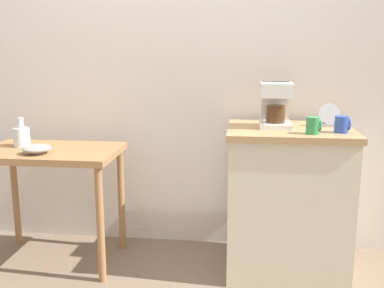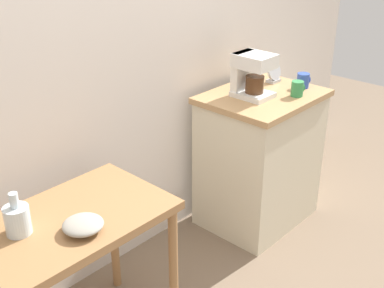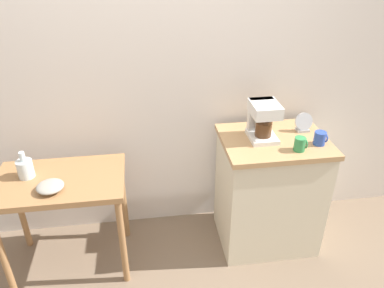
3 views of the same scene
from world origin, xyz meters
name	(u,v)px [view 1 (image 1 of 3)]	position (x,y,z in m)	size (l,w,h in m)	color
ground_plane	(163,265)	(0.00, 0.00, 0.00)	(8.00, 8.00, 0.00)	#7A6651
back_wall	(187,38)	(0.10, 0.44, 1.40)	(4.40, 0.10, 2.80)	silver
wooden_table	(51,166)	(-0.69, -0.01, 0.63)	(0.83, 0.53, 0.73)	#9E7044
kitchen_counter	(287,200)	(0.75, 0.05, 0.44)	(0.72, 0.57, 0.88)	beige
bowl_stoneware	(36,149)	(-0.72, -0.13, 0.76)	(0.16, 0.16, 0.05)	#9E998C
glass_carafe_vase	(22,136)	(-0.90, 0.05, 0.80)	(0.10, 0.10, 0.18)	silver
coffee_maker	(276,103)	(0.66, 0.08, 1.03)	(0.18, 0.22, 0.26)	white
mug_tall_green	(313,125)	(0.86, -0.12, 0.93)	(0.08, 0.07, 0.09)	#338C4C
mug_blue	(342,124)	(1.02, -0.07, 0.93)	(0.08, 0.08, 0.09)	#2D4CAD
table_clock	(329,116)	(0.98, 0.13, 0.94)	(0.12, 0.06, 0.14)	#B2B5BA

